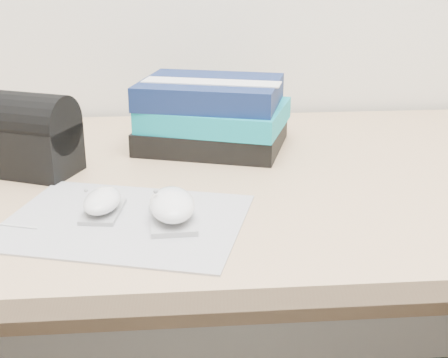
{
  "coord_description": "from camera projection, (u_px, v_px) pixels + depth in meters",
  "views": [
    {
      "loc": [
        -0.12,
        0.57,
        1.09
      ],
      "look_at": [
        -0.05,
        1.43,
        0.77
      ],
      "focal_mm": 50.0,
      "sensor_mm": 36.0,
      "label": 1
    }
  ],
  "objects": [
    {
      "name": "pouch",
      "position": [
        31.0,
        135.0,
        1.05
      ],
      "size": [
        0.17,
        0.15,
        0.14
      ],
      "color": "black",
      "rests_on": "desk"
    },
    {
      "name": "book_stack",
      "position": [
        213.0,
        114.0,
        1.2
      ],
      "size": [
        0.32,
        0.28,
        0.13
      ],
      "color": "black",
      "rests_on": "desk"
    },
    {
      "name": "mouse_rear",
      "position": [
        102.0,
        203.0,
        0.89
      ],
      "size": [
        0.06,
        0.1,
        0.04
      ],
      "color": "#A1A1A3",
      "rests_on": "mousepad"
    },
    {
      "name": "mouse_front",
      "position": [
        172.0,
        207.0,
        0.87
      ],
      "size": [
        0.07,
        0.12,
        0.05
      ],
      "color": "#AEAEB1",
      "rests_on": "mousepad"
    },
    {
      "name": "mousepad",
      "position": [
        124.0,
        221.0,
        0.88
      ],
      "size": [
        0.39,
        0.34,
        0.0
      ],
      "primitive_type": "cube",
      "rotation": [
        0.0,
        0.0,
        -0.29
      ],
      "color": "gray",
      "rests_on": "desk"
    },
    {
      "name": "desk",
      "position": [
        238.0,
        273.0,
        1.22
      ],
      "size": [
        1.6,
        0.8,
        0.73
      ],
      "color": "tan",
      "rests_on": "ground"
    }
  ]
}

